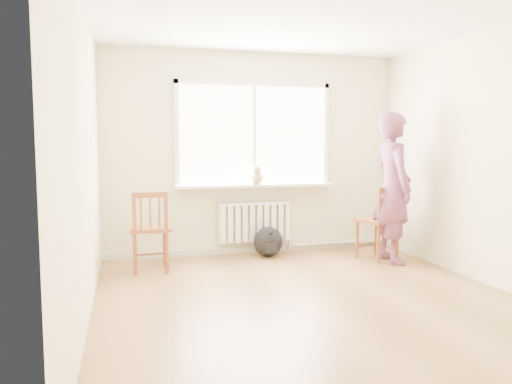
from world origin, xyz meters
TOP-DOWN VIEW (x-y plane):
  - floor at (0.00, 0.00)m, footprint 4.50×4.50m
  - ceiling at (0.00, 0.00)m, footprint 4.50×4.50m
  - back_wall at (0.00, 2.25)m, footprint 4.00×0.01m
  - window at (0.00, 2.22)m, footprint 2.12×0.05m
  - windowsill at (0.00, 2.14)m, footprint 2.15×0.22m
  - radiator at (0.00, 2.16)m, footprint 1.00×0.12m
  - heating_pipe at (1.25, 2.19)m, footprint 1.40×0.04m
  - baseboard at (0.00, 2.23)m, footprint 4.00×0.03m
  - chair_left at (-1.42, 1.54)m, footprint 0.47×0.44m
  - chair_right at (1.47, 1.42)m, footprint 0.59×0.58m
  - person at (1.55, 1.27)m, footprint 0.50×0.71m
  - cat at (-0.01, 2.05)m, footprint 0.23×0.42m
  - backpack at (0.12, 1.93)m, footprint 0.44×0.36m

SIDE VIEW (x-z plane):
  - floor at x=0.00m, z-range 0.00..0.00m
  - baseboard at x=0.00m, z-range 0.00..0.08m
  - heating_pipe at x=1.25m, z-range 0.06..0.10m
  - backpack at x=0.12m, z-range 0.00..0.40m
  - radiator at x=0.00m, z-range 0.16..0.71m
  - chair_left at x=-1.42m, z-range 0.00..0.95m
  - chair_right at x=1.47m, z-range 0.00..0.95m
  - windowsill at x=0.00m, z-range 0.91..0.95m
  - person at x=1.55m, z-range 0.00..1.88m
  - cat at x=-0.01m, z-range 0.92..1.21m
  - back_wall at x=0.00m, z-range 0.00..2.70m
  - window at x=0.00m, z-range 0.95..2.37m
  - ceiling at x=0.00m, z-range 2.70..2.70m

